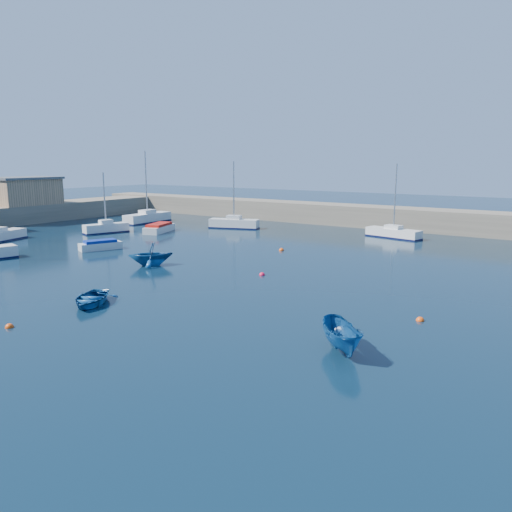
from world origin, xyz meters
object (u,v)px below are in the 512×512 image
Objects in this scene: motorboat_2 at (159,228)px; sailboat_5 at (234,223)px; motorboat_1 at (100,245)px; dinghy_left at (151,254)px; sailboat_3 at (106,228)px; brick_shed_a at (24,192)px; dinghy_center at (91,298)px; sailboat_4 at (148,217)px; sailboat_6 at (393,233)px; dinghy_right at (342,337)px.

sailboat_5 is at bearing 36.70° from motorboat_2.
motorboat_1 is 0.75× the size of motorboat_2.
dinghy_left is at bearing 7.02° from motorboat_1.
brick_shed_a is at bearing -164.88° from sailboat_3.
dinghy_center is (18.29, -23.77, -0.12)m from motorboat_2.
sailboat_5 is (13.25, 1.88, -0.05)m from sailboat_4.
sailboat_5 is at bearing 107.66° from motorboat_1.
brick_shed_a is 48.48m from sailboat_6.
sailboat_4 is 1.78× the size of motorboat_2.
sailboat_5 reaches higher than sailboat_3.
sailboat_5 is 2.02× the size of motorboat_1.
motorboat_1 is (25.79, -8.27, -3.66)m from brick_shed_a.
dinghy_right is (15.24, 1.47, 0.31)m from dinghy_center.
brick_shed_a reaches higher than dinghy_right.
sailboat_3 is at bearing -169.88° from dinghy_left.
sailboat_3 reaches higher than dinghy_left.
dinghy_right is at bearing -152.60° from sailboat_6.
dinghy_right reaches higher than motorboat_2.
brick_shed_a is 45.30m from dinghy_center.
dinghy_right is (9.35, -33.59, 0.13)m from sailboat_6.
motorboat_2 is at bearing 57.46° from sailboat_3.
sailboat_6 is 2.25× the size of dinghy_center.
sailboat_3 is 1.97× the size of dinghy_right.
brick_shed_a is 2.28× the size of dinghy_right.
dinghy_center is (22.93, -19.86, -0.24)m from sailboat_3.
sailboat_3 is at bearing 129.65° from sailboat_6.
dinghy_right is at bearing -155.54° from sailboat_5.
sailboat_4 is at bearing 124.47° from motorboat_2.
sailboat_6 is at bearing 105.84° from dinghy_left.
dinghy_right is at bearing -53.18° from motorboat_2.
dinghy_center is 1.02× the size of dinghy_left.
brick_shed_a reaches higher than dinghy_center.
sailboat_5 reaches higher than dinghy_center.
sailboat_3 is 10.37m from sailboat_4.
brick_shed_a is at bearing 118.88° from dinghy_right.
sailboat_5 is (27.11, 11.01, -3.47)m from brick_shed_a.
sailboat_4 is 13.38m from sailboat_5.
sailboat_6 is at bearing 5.47° from motorboat_2.
sailboat_6 is (19.00, 3.53, -0.08)m from sailboat_5.
brick_shed_a is 2.27× the size of dinghy_center.
motorboat_1 is (-20.32, -22.82, -0.11)m from sailboat_6.
brick_shed_a is 0.84× the size of sailboat_4.
dinghy_left is at bearing -45.02° from sailboat_4.
sailboat_3 is (17.29, -0.65, -3.50)m from brick_shed_a.
sailboat_4 is 2.71× the size of dinghy_right.
motorboat_2 is at bearing 104.19° from dinghy_right.
sailboat_4 is at bearing 126.61° from sailboat_3.
sailboat_4 is 2.76× the size of dinghy_left.
motorboat_2 is at bearing 127.37° from sailboat_5.
brick_shed_a reaches higher than motorboat_2.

